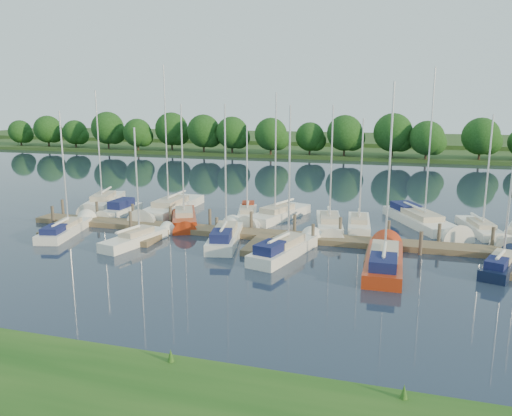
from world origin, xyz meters
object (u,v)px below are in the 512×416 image
(dock, at_px, (266,237))
(sailboat_n_0, at_px, (103,204))
(sailboat_s_2, at_px, (225,238))
(motorboat, at_px, (121,210))
(sailboat_n_5, at_px, (277,216))

(dock, bearing_deg, sailboat_n_0, 158.80)
(sailboat_n_0, relative_size, sailboat_s_2, 1.12)
(dock, distance_m, sailboat_s_2, 3.01)
(dock, bearing_deg, motorboat, 162.93)
(dock, bearing_deg, sailboat_n_5, 97.04)
(sailboat_s_2, bearing_deg, dock, 18.23)
(sailboat_n_0, relative_size, sailboat_n_5, 1.03)
(sailboat_n_5, height_order, sailboat_s_2, sailboat_n_5)
(dock, distance_m, motorboat, 15.55)
(motorboat, relative_size, sailboat_n_5, 0.49)
(dock, height_order, sailboat_n_5, sailboat_n_5)
(dock, relative_size, sailboat_s_2, 3.89)
(dock, height_order, motorboat, motorboat)
(sailboat_n_0, height_order, sailboat_s_2, sailboat_n_0)
(sailboat_n_5, bearing_deg, dock, 115.50)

